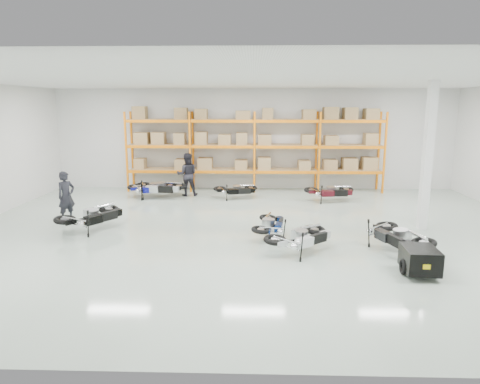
{
  "coord_description": "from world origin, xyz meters",
  "views": [
    {
      "loc": [
        -0.06,
        -12.48,
        3.79
      ],
      "look_at": [
        -0.46,
        0.67,
        1.1
      ],
      "focal_mm": 32.0,
      "sensor_mm": 36.0,
      "label": 1
    }
  ],
  "objects_px": {
    "moto_silver_left": "(302,233)",
    "trailer": "(420,260)",
    "moto_back_b": "(159,184)",
    "moto_back_c": "(236,187)",
    "moto_black_far_left": "(92,212)",
    "person_left": "(66,197)",
    "moto_blue_centre": "(271,221)",
    "moto_back_a": "(153,185)",
    "moto_back_d": "(330,189)",
    "person_back": "(187,174)",
    "moto_touring_right": "(397,231)"
  },
  "relations": [
    {
      "from": "moto_silver_left",
      "to": "trailer",
      "type": "height_order",
      "value": "moto_silver_left"
    },
    {
      "from": "moto_back_b",
      "to": "moto_back_c",
      "type": "bearing_deg",
      "value": -83.24
    },
    {
      "from": "moto_black_far_left",
      "to": "person_left",
      "type": "xyz_separation_m",
      "value": [
        -1.23,
        1.04,
        0.26
      ]
    },
    {
      "from": "moto_back_b",
      "to": "moto_blue_centre",
      "type": "bearing_deg",
      "value": -132.6
    },
    {
      "from": "moto_back_a",
      "to": "moto_black_far_left",
      "type": "bearing_deg",
      "value": 153.89
    },
    {
      "from": "moto_black_far_left",
      "to": "moto_back_a",
      "type": "bearing_deg",
      "value": -65.0
    },
    {
      "from": "moto_back_d",
      "to": "person_left",
      "type": "bearing_deg",
      "value": 103.18
    },
    {
      "from": "trailer",
      "to": "moto_back_b",
      "type": "bearing_deg",
      "value": 137.04
    },
    {
      "from": "moto_blue_centre",
      "to": "moto_silver_left",
      "type": "relative_size",
      "value": 0.9
    },
    {
      "from": "moto_silver_left",
      "to": "moto_back_b",
      "type": "relative_size",
      "value": 0.93
    },
    {
      "from": "trailer",
      "to": "person_back",
      "type": "height_order",
      "value": "person_back"
    },
    {
      "from": "moto_blue_centre",
      "to": "moto_back_a",
      "type": "relative_size",
      "value": 0.9
    },
    {
      "from": "moto_silver_left",
      "to": "moto_touring_right",
      "type": "bearing_deg",
      "value": -125.64
    },
    {
      "from": "moto_black_far_left",
      "to": "moto_back_a",
      "type": "relative_size",
      "value": 1.07
    },
    {
      "from": "moto_back_d",
      "to": "moto_blue_centre",
      "type": "bearing_deg",
      "value": 145.88
    },
    {
      "from": "moto_back_d",
      "to": "moto_silver_left",
      "type": "bearing_deg",
      "value": 157.39
    },
    {
      "from": "moto_back_a",
      "to": "moto_back_b",
      "type": "bearing_deg",
      "value": -117.63
    },
    {
      "from": "trailer",
      "to": "moto_back_d",
      "type": "distance_m",
      "value": 7.56
    },
    {
      "from": "moto_back_d",
      "to": "moto_back_c",
      "type": "bearing_deg",
      "value": 77.48
    },
    {
      "from": "moto_back_a",
      "to": "moto_back_d",
      "type": "height_order",
      "value": "moto_back_a"
    },
    {
      "from": "moto_touring_right",
      "to": "moto_back_a",
      "type": "relative_size",
      "value": 1.04
    },
    {
      "from": "moto_back_b",
      "to": "person_left",
      "type": "bearing_deg",
      "value": 155.64
    },
    {
      "from": "trailer",
      "to": "person_left",
      "type": "xyz_separation_m",
      "value": [
        -9.89,
        4.31,
        0.46
      ]
    },
    {
      "from": "moto_black_far_left",
      "to": "moto_silver_left",
      "type": "bearing_deg",
      "value": -162.6
    },
    {
      "from": "moto_touring_right",
      "to": "moto_back_c",
      "type": "height_order",
      "value": "moto_touring_right"
    },
    {
      "from": "trailer",
      "to": "moto_back_a",
      "type": "relative_size",
      "value": 0.87
    },
    {
      "from": "moto_black_far_left",
      "to": "moto_back_b",
      "type": "distance_m",
      "value": 4.82
    },
    {
      "from": "person_left",
      "to": "person_back",
      "type": "height_order",
      "value": "person_back"
    },
    {
      "from": "moto_back_b",
      "to": "moto_back_c",
      "type": "xyz_separation_m",
      "value": [
        3.18,
        -0.03,
        -0.1
      ]
    },
    {
      "from": "moto_back_b",
      "to": "moto_back_c",
      "type": "height_order",
      "value": "moto_back_b"
    },
    {
      "from": "moto_back_c",
      "to": "person_left",
      "type": "bearing_deg",
      "value": 113.41
    },
    {
      "from": "person_back",
      "to": "moto_back_c",
      "type": "bearing_deg",
      "value": 157.15
    },
    {
      "from": "moto_silver_left",
      "to": "person_left",
      "type": "height_order",
      "value": "person_left"
    },
    {
      "from": "moto_back_b",
      "to": "person_back",
      "type": "relative_size",
      "value": 1.04
    },
    {
      "from": "moto_back_a",
      "to": "moto_back_c",
      "type": "relative_size",
      "value": 1.13
    },
    {
      "from": "moto_black_far_left",
      "to": "moto_touring_right",
      "type": "bearing_deg",
      "value": -156.92
    },
    {
      "from": "moto_black_far_left",
      "to": "person_back",
      "type": "distance_m",
      "value": 5.66
    },
    {
      "from": "moto_back_a",
      "to": "trailer",
      "type": "bearing_deg",
      "value": -152.51
    },
    {
      "from": "moto_back_a",
      "to": "moto_back_c",
      "type": "bearing_deg",
      "value": -108.34
    },
    {
      "from": "moto_black_far_left",
      "to": "trailer",
      "type": "distance_m",
      "value": 9.26
    },
    {
      "from": "moto_black_far_left",
      "to": "trailer",
      "type": "height_order",
      "value": "moto_black_far_left"
    },
    {
      "from": "moto_touring_right",
      "to": "trailer",
      "type": "distance_m",
      "value": 1.61
    },
    {
      "from": "moto_touring_right",
      "to": "moto_black_far_left",
      "type": "bearing_deg",
      "value": 150.96
    },
    {
      "from": "moto_back_d",
      "to": "person_back",
      "type": "xyz_separation_m",
      "value": [
        -5.86,
        0.98,
        0.38
      ]
    },
    {
      "from": "moto_back_d",
      "to": "person_left",
      "type": "distance_m",
      "value": 9.76
    },
    {
      "from": "moto_blue_centre",
      "to": "moto_touring_right",
      "type": "xyz_separation_m",
      "value": [
        3.23,
        -1.16,
        0.08
      ]
    },
    {
      "from": "moto_silver_left",
      "to": "moto_back_a",
      "type": "distance_m",
      "value": 8.53
    },
    {
      "from": "moto_silver_left",
      "to": "moto_back_a",
      "type": "relative_size",
      "value": 0.99
    },
    {
      "from": "moto_back_a",
      "to": "person_back",
      "type": "bearing_deg",
      "value": -87.64
    },
    {
      "from": "moto_black_far_left",
      "to": "moto_touring_right",
      "type": "height_order",
      "value": "moto_black_far_left"
    }
  ]
}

